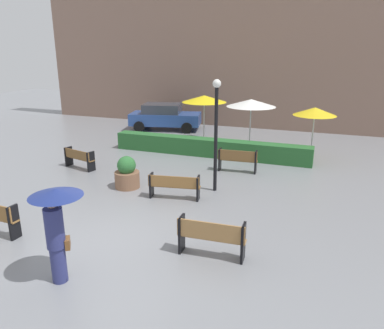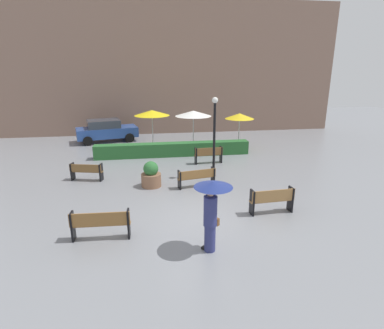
{
  "view_description": "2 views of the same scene",
  "coord_description": "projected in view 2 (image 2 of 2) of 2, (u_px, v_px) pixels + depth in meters",
  "views": [
    {
      "loc": [
        4.98,
        -7.48,
        4.73
      ],
      "look_at": [
        0.79,
        3.76,
        1.02
      ],
      "focal_mm": 35.02,
      "sensor_mm": 36.0,
      "label": 1
    },
    {
      "loc": [
        -1.78,
        -9.69,
        5.0
      ],
      "look_at": [
        0.14,
        2.58,
        1.2
      ],
      "focal_mm": 29.18,
      "sensor_mm": 36.0,
      "label": 2
    }
  ],
  "objects": [
    {
      "name": "bench_mid_center",
      "position": [
        197.0,
        177.0,
        13.71
      ],
      "size": [
        1.72,
        0.65,
        0.81
      ],
      "color": "olive",
      "rests_on": "ground"
    },
    {
      "name": "parked_car",
      "position": [
        106.0,
        130.0,
        22.34
      ],
      "size": [
        4.49,
        2.71,
        1.57
      ],
      "color": "#28478C",
      "rests_on": "ground"
    },
    {
      "name": "ground_plane",
      "position": [
        199.0,
        219.0,
        10.88
      ],
      "size": [
        60.0,
        60.0,
        0.0
      ],
      "primitive_type": "plane",
      "color": "gray"
    },
    {
      "name": "lamp_post",
      "position": [
        214.0,
        129.0,
        14.45
      ],
      "size": [
        0.28,
        0.28,
        3.81
      ],
      "color": "black",
      "rests_on": "ground"
    },
    {
      "name": "hedge_strip",
      "position": [
        173.0,
        149.0,
        18.69
      ],
      "size": [
        9.2,
        0.7,
        0.8
      ],
      "primitive_type": "cube",
      "color": "#28602D",
      "rests_on": "ground"
    },
    {
      "name": "patio_umbrella_yellow",
      "position": [
        152.0,
        113.0,
        20.38
      ],
      "size": [
        2.31,
        2.31,
        2.45
      ],
      "color": "silver",
      "rests_on": "ground"
    },
    {
      "name": "bench_far_left",
      "position": [
        86.0,
        171.0,
        14.53
      ],
      "size": [
        1.54,
        0.72,
        0.81
      ],
      "color": "brown",
      "rests_on": "ground"
    },
    {
      "name": "patio_umbrella_white",
      "position": [
        193.0,
        113.0,
        20.0
      ],
      "size": [
        2.34,
        2.34,
        2.47
      ],
      "color": "silver",
      "rests_on": "ground"
    },
    {
      "name": "building_facade",
      "position": [
        164.0,
        68.0,
        24.52
      ],
      "size": [
        28.0,
        1.2,
        10.12
      ],
      "primitive_type": "cube",
      "color": "#846656",
      "rests_on": "ground"
    },
    {
      "name": "planter_pot",
      "position": [
        151.0,
        176.0,
        13.79
      ],
      "size": [
        0.88,
        0.88,
        1.15
      ],
      "color": "brown",
      "rests_on": "ground"
    },
    {
      "name": "patio_umbrella_yellow_far",
      "position": [
        240.0,
        116.0,
        19.98
      ],
      "size": [
        1.86,
        1.86,
        2.31
      ],
      "color": "silver",
      "rests_on": "ground"
    },
    {
      "name": "pedestrian_with_umbrella",
      "position": [
        212.0,
        205.0,
        8.62
      ],
      "size": [
        1.08,
        1.08,
        2.09
      ],
      "color": "navy",
      "rests_on": "ground"
    },
    {
      "name": "bench_back_row",
      "position": [
        209.0,
        154.0,
        17.17
      ],
      "size": [
        1.58,
        0.47,
        0.91
      ],
      "color": "brown",
      "rests_on": "ground"
    },
    {
      "name": "bench_near_left",
      "position": [
        100.0,
        223.0,
        9.43
      ],
      "size": [
        1.8,
        0.41,
        0.92
      ],
      "color": "olive",
      "rests_on": "ground"
    },
    {
      "name": "bench_near_right",
      "position": [
        272.0,
        199.0,
        11.17
      ],
      "size": [
        1.63,
        0.45,
        0.93
      ],
      "color": "#9E7242",
      "rests_on": "ground"
    }
  ]
}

